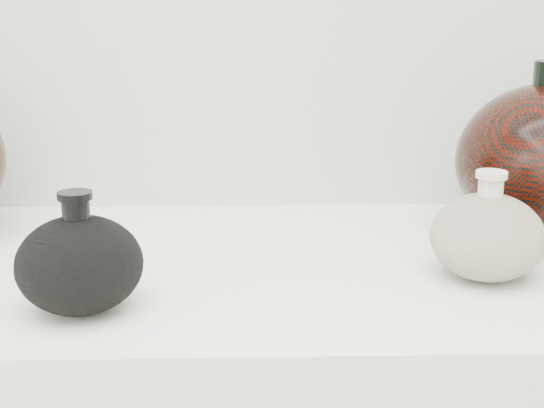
{
  "coord_description": "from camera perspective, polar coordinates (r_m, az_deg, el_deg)",
  "views": [
    {
      "loc": [
        -0.03,
        0.11,
        1.19
      ],
      "look_at": [
        -0.01,
        0.92,
        0.98
      ],
      "focal_mm": 50.0,
      "sensor_mm": 36.0,
      "label": 1
    }
  ],
  "objects": [
    {
      "name": "black_gourd_vase",
      "position": [
        0.76,
        -14.29,
        -4.36
      ],
      "size": [
        0.15,
        0.15,
        0.12
      ],
      "color": "black",
      "rests_on": "display_counter"
    },
    {
      "name": "cream_gourd_vase",
      "position": [
        0.85,
        15.88,
        -2.32
      ],
      "size": [
        0.12,
        0.12,
        0.12
      ],
      "color": "beige",
      "rests_on": "display_counter"
    }
  ]
}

